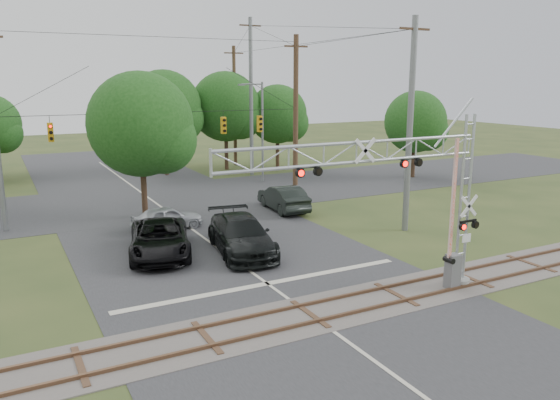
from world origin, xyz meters
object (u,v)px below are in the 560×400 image
crossing_gantry (403,188)px  streetlight (261,127)px  traffic_signal_span (178,124)px  car_dark (241,235)px  pickup_black (160,239)px  sedan_silver (167,218)px

crossing_gantry → streetlight: bearing=75.9°
traffic_signal_span → car_dark: (-0.12, -10.03, -4.80)m
traffic_signal_span → streetlight: (9.27, 7.13, -1.07)m
traffic_signal_span → car_dark: size_ratio=3.10×
crossing_gantry → pickup_black: bearing=124.2°
traffic_signal_span → sedan_silver: bearing=-117.7°
pickup_black → streetlight: 20.77m
car_dark → streetlight: streetlight is taller
sedan_silver → crossing_gantry: bearing=-167.1°
streetlight → sedan_silver: bearing=-135.5°
traffic_signal_span → sedan_silver: (-2.14, -4.08, -5.02)m
pickup_black → sedan_silver: bearing=84.2°
sedan_silver → streetlight: bearing=-51.9°
car_dark → streetlight: (9.39, 17.16, 3.74)m
crossing_gantry → car_dark: 9.53m
car_dark → sedan_silver: (-2.02, 5.95, -0.22)m
car_dark → streetlight: bearing=71.0°
crossing_gantry → car_dark: crossing_gantry is taller
pickup_black → traffic_signal_span: bearing=80.7°
pickup_black → streetlight: streetlight is taller
sedan_silver → streetlight: 16.48m
pickup_black → sedan_silver: size_ratio=1.49×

